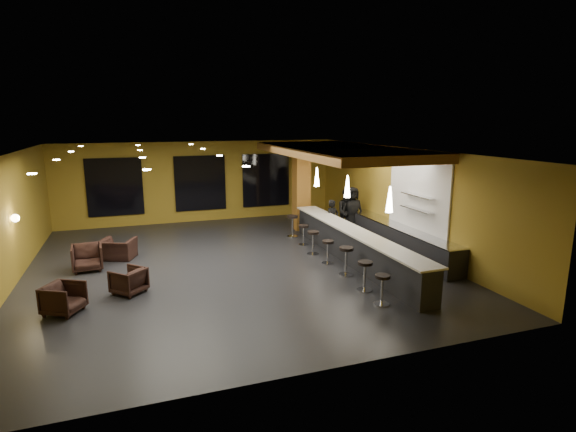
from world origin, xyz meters
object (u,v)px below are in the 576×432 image
object	(u,v)px
staff_a	(332,220)
bar_stool_5	(304,232)
prep_counter	(399,239)
column	(301,187)
bar_stool_1	(365,272)
bar_stool_3	(328,249)
bar_counter	(353,247)
bar_stool_4	(313,240)
pendant_2	(317,177)
armchair_c	(87,258)
pendant_1	(347,186)
staff_b	(347,212)
pendant_0	(390,199)
armchair_b	(129,281)
staff_c	(352,211)
bar_stool_0	(382,286)
armchair_d	(118,249)
bar_stool_2	(346,257)
armchair_a	(64,299)
bar_stool_6	(293,223)

from	to	relation	value
staff_a	bar_stool_5	world-z (taller)	staff_a
bar_stool_5	prep_counter	bearing A→B (deg)	-33.30
column	bar_stool_1	xyz separation A→B (m)	(-0.84, -6.91, -1.24)
column	bar_stool_3	world-z (taller)	column
bar_counter	bar_stool_4	distance (m)	1.45
pendant_2	armchair_c	world-z (taller)	pendant_2
bar_counter	pendant_1	xyz separation A→B (m)	(0.00, 0.50, 1.85)
pendant_1	armchair_c	size ratio (longest dim) A/B	0.81
staff_b	bar_stool_4	world-z (taller)	staff_b
pendant_0	armchair_b	size ratio (longest dim) A/B	0.94
bar_counter	bar_stool_1	bearing A→B (deg)	-109.93
pendant_1	staff_b	size ratio (longest dim) A/B	0.39
armchair_c	staff_a	bearing A→B (deg)	0.88
pendant_2	staff_b	xyz separation A→B (m)	(1.40, 0.23, -1.46)
staff_a	staff_c	world-z (taller)	staff_c
pendant_1	bar_stool_5	world-z (taller)	pendant_1
pendant_0	bar_stool_0	world-z (taller)	pendant_0
pendant_1	bar_stool_0	size ratio (longest dim) A/B	0.92
column	bar_stool_0	xyz separation A→B (m)	(-0.88, -7.86, -1.26)
column	pendant_2	xyz separation A→B (m)	(0.00, -1.60, 0.60)
bar_stool_3	staff_a	bearing A→B (deg)	62.55
pendant_2	armchair_d	bearing A→B (deg)	-178.09
prep_counter	bar_stool_2	bearing A→B (deg)	-150.52
pendant_2	bar_stool_2	world-z (taller)	pendant_2
bar_stool_4	pendant_0	bearing A→B (deg)	-74.27
bar_counter	bar_stool_4	world-z (taller)	bar_counter
armchair_d	bar_stool_1	xyz separation A→B (m)	(6.20, -5.07, 0.18)
armchair_a	bar_stool_5	xyz separation A→B (m)	(7.37, 3.57, 0.11)
staff_a	bar_stool_6	size ratio (longest dim) A/B	1.82
armchair_b	bar_stool_0	size ratio (longest dim) A/B	0.98
pendant_1	armchair_b	distance (m)	7.07
pendant_1	staff_a	world-z (taller)	pendant_1
pendant_0	staff_a	xyz separation A→B (m)	(0.50, 4.64, -1.59)
armchair_b	bar_stool_3	distance (m)	5.91
armchair_b	bar_stool_1	xyz separation A→B (m)	(5.87, -1.85, 0.17)
bar_stool_5	column	bearing A→B (deg)	71.36
column	pendant_0	xyz separation A→B (m)	(0.00, -6.60, 0.60)
bar_counter	pendant_2	size ratio (longest dim) A/B	11.43
staff_c	bar_stool_6	distance (m)	2.41
prep_counter	pendant_0	bearing A→B (deg)	-128.66
bar_counter	armchair_a	distance (m)	8.24
prep_counter	armchair_b	bearing A→B (deg)	-173.77
staff_b	staff_c	xyz separation A→B (m)	(0.20, -0.02, 0.04)
pendant_1	pendant_2	xyz separation A→B (m)	(0.00, 2.50, 0.00)
staff_a	armchair_c	world-z (taller)	staff_a
armchair_a	armchair_c	world-z (taller)	armchair_c
staff_b	pendant_1	bearing A→B (deg)	-99.93
pendant_0	bar_stool_3	distance (m)	2.92
armchair_a	bar_counter	bearing A→B (deg)	-52.04
staff_c	bar_stool_3	world-z (taller)	staff_c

